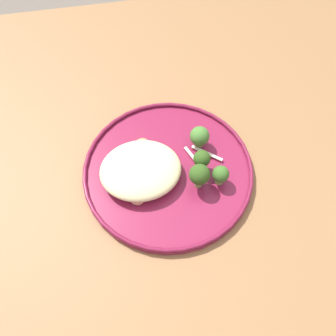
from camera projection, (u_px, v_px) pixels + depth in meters
ground at (163, 294)px, 1.32m from camera, size 6.00×6.00×0.00m
wooden_dining_table at (158, 213)px, 0.75m from camera, size 1.40×1.00×0.74m
dinner_plate at (168, 171)px, 0.69m from camera, size 0.29×0.29×0.02m
noodle_bed at (140, 170)px, 0.67m from camera, size 0.14×0.12×0.04m
seared_scallop_front_small at (142, 145)px, 0.70m from camera, size 0.02×0.02×0.01m
seared_scallop_center_golden at (137, 197)px, 0.65m from camera, size 0.03×0.03×0.01m
seared_scallop_right_edge at (140, 175)px, 0.67m from camera, size 0.03×0.03×0.01m
seared_scallop_tiny_bay at (155, 161)px, 0.68m from camera, size 0.03×0.03×0.01m
seared_scallop_on_noodles at (121, 159)px, 0.69m from camera, size 0.03×0.03×0.02m
seared_scallop_half_hidden at (125, 177)px, 0.67m from camera, size 0.03×0.03×0.01m
seared_scallop_tilted_round at (157, 185)px, 0.66m from camera, size 0.02×0.02×0.01m
broccoli_floret_front_edge at (199, 173)px, 0.65m from camera, size 0.03×0.03×0.05m
broccoli_floret_small_sprig at (202, 160)px, 0.66m from camera, size 0.03×0.03×0.05m
broccoli_floret_center_pile at (220, 173)px, 0.66m from camera, size 0.03×0.03×0.04m
broccoli_floret_near_rim at (200, 137)px, 0.69m from camera, size 0.03×0.03×0.04m
onion_sliver_long_sliver at (207, 153)px, 0.70m from camera, size 0.05×0.04×0.00m
onion_sliver_curled_piece at (193, 158)px, 0.69m from camera, size 0.02×0.05×0.00m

